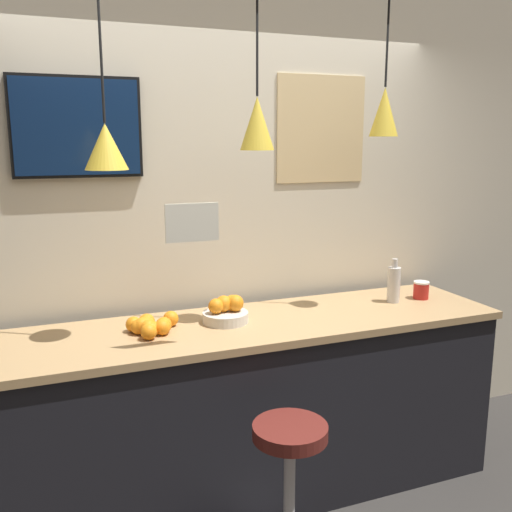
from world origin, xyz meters
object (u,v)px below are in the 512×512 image
(bar_stool, at_px, (289,479))
(juice_bottle, at_px, (394,284))
(spread_jar, at_px, (421,290))
(fruit_bowl, at_px, (226,311))
(mounted_tv, at_px, (77,127))

(bar_stool, xyz_separation_m, juice_bottle, (0.98, 0.69, 0.61))
(spread_jar, bearing_deg, juice_bottle, 180.00)
(fruit_bowl, relative_size, spread_jar, 2.29)
(juice_bottle, xyz_separation_m, mounted_tv, (-1.69, 0.35, 0.89))
(juice_bottle, bearing_deg, fruit_bowl, 179.92)
(fruit_bowl, xyz_separation_m, spread_jar, (1.23, -0.00, -0.01))
(bar_stool, xyz_separation_m, spread_jar, (1.18, 0.69, 0.56))
(juice_bottle, height_order, spread_jar, juice_bottle)
(juice_bottle, relative_size, spread_jar, 2.47)
(spread_jar, bearing_deg, fruit_bowl, 179.93)
(juice_bottle, bearing_deg, mounted_tv, 168.25)
(juice_bottle, xyz_separation_m, spread_jar, (0.20, 0.00, -0.06))
(fruit_bowl, height_order, spread_jar, fruit_bowl)
(juice_bottle, distance_m, mounted_tv, 1.94)
(bar_stool, distance_m, mounted_tv, 1.96)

